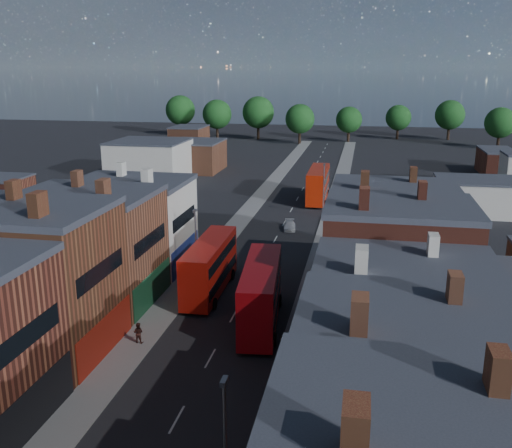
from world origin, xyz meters
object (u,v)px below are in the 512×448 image
at_px(bus_0, 210,266).
at_px(ped_3, 282,345).
at_px(car_2, 223,271).
at_px(ped_1, 138,333).
at_px(bus_1, 261,293).
at_px(bus_2, 318,184).
at_px(car_3, 290,226).

xyz_separation_m(bus_0, ped_3, (8.80, -11.27, -1.93)).
xyz_separation_m(car_2, ped_1, (-3.00, -16.13, 0.34)).
bearing_deg(ped_3, car_2, 7.17).
height_order(bus_0, bus_1, bus_1).
relative_size(bus_2, ped_3, 8.19).
bearing_deg(bus_0, car_3, 78.24).
bearing_deg(ped_3, bus_1, 5.11).
height_order(bus_2, ped_1, bus_2).
relative_size(car_2, car_3, 1.20).
relative_size(ped_1, ped_3, 1.12).
bearing_deg(ped_1, bus_2, -96.39).
relative_size(bus_0, car_2, 2.64).
height_order(car_3, ped_3, ped_3).
bearing_deg(car_3, bus_2, 74.90).
height_order(bus_0, car_2, bus_0).
bearing_deg(bus_2, car_2, -100.46).
xyz_separation_m(car_2, car_3, (4.51, 19.47, -0.08)).
bearing_deg(bus_0, ped_1, -104.32).
distance_m(bus_1, ped_1, 10.74).
distance_m(bus_1, bus_2, 48.11).
distance_m(ped_1, ped_3, 11.61).
bearing_deg(bus_0, car_2, 86.88).
bearing_deg(ped_1, bus_1, -144.65).
bearing_deg(bus_2, ped_1, -100.53).
bearing_deg(ped_3, ped_1, 70.15).
distance_m(bus_0, car_3, 24.58).
height_order(ped_1, ped_3, ped_1).
bearing_deg(ped_1, car_3, -97.93).
bearing_deg(car_2, ped_1, -103.30).
bearing_deg(bus_1, ped_1, -154.34).
bearing_deg(ped_3, bus_2, -19.44).
bearing_deg(bus_0, ped_3, -52.70).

